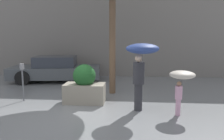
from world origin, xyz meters
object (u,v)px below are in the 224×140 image
Objects in this scene: parking_meter at (22,74)px; person_child at (182,79)px; planter_box at (85,86)px; person_adult at (141,59)px; parked_car_near at (56,70)px.

person_child is at bearing -11.07° from parking_meter.
planter_box is 0.67× the size of person_adult.
parking_meter reaches higher than parked_car_near.
person_adult is 0.44× the size of parked_car_near.
person_child is 0.28× the size of parked_car_near.
person_adult reaches higher than planter_box.
parking_meter is at bearing -136.67° from person_adult.
parking_meter reaches higher than person_child.
person_child reaches higher than parked_car_near.
person_child is at bearing -18.00° from planter_box.
person_child is at bearing 43.04° from person_adult.
person_adult is at bearing -21.85° from planter_box.
parked_car_near is at bearing 90.89° from parking_meter.
person_adult reaches higher than person_child.
person_adult is 4.09m from parking_meter.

